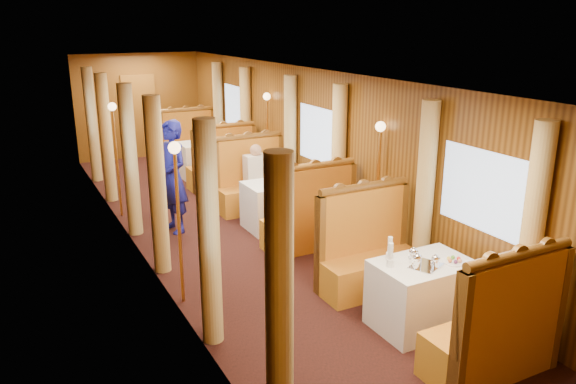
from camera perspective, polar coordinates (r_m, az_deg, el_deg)
floor at (r=8.90m, az=-5.33°, el=-4.30°), size 3.00×12.00×0.01m
ceiling at (r=8.33m, az=-5.80°, el=11.95°), size 3.00×12.00×0.01m
wall_far at (r=14.18m, az=-14.88°, el=8.44°), size 3.00×0.01×2.50m
wall_left at (r=8.11m, az=-15.42°, el=2.30°), size 0.01×12.00×2.50m
wall_right at (r=9.18m, az=3.17°, el=4.57°), size 0.01×12.00×2.50m
doorway_far at (r=14.19m, az=-14.77°, el=7.43°), size 0.80×0.04×2.00m
table_near at (r=6.36m, az=13.48°, el=-10.07°), size 1.05×0.72×0.75m
banquette_near_fwd at (r=5.72m, az=20.30°, el=-13.43°), size 1.30×0.55×1.34m
banquette_near_aft at (r=7.06m, az=8.13°, el=-6.54°), size 1.30×0.55×1.34m
table_mid at (r=9.06m, az=-1.01°, el=-1.31°), size 1.05×0.72×0.75m
banquette_mid_fwd at (r=8.20m, az=2.17°, el=-2.95°), size 1.30×0.55×1.34m
banquette_mid_aft at (r=9.93m, az=-3.63°, el=0.59°), size 1.30×0.55×1.34m
table_far at (r=12.18m, az=-8.42°, el=3.29°), size 1.05×0.72×0.75m
banquette_far_fwd at (r=11.24m, az=-6.70°, el=2.46°), size 1.30×0.55×1.34m
banquette_far_aft at (r=13.11m, az=-9.91°, el=4.41°), size 1.30×0.55×1.34m
tea_tray at (r=6.10m, az=13.82°, el=-7.32°), size 0.42×0.38×0.01m
teapot_left at (r=6.01m, az=12.94°, el=-7.05°), size 0.20×0.17×0.13m
teapot_right at (r=6.08m, az=14.72°, el=-7.00°), size 0.16×0.13×0.11m
teapot_back at (r=6.16m, az=12.60°, el=-6.44°), size 0.18×0.15×0.13m
fruit_plate at (r=6.28m, az=16.53°, el=-6.74°), size 0.24×0.24×0.05m
cup_inboard at (r=5.99m, az=10.35°, el=-6.55°), size 0.08×0.08×0.26m
cup_outboard at (r=6.15m, az=10.29°, el=-5.90°), size 0.08×0.08×0.26m
rose_vase_mid at (r=8.87m, az=-0.93°, el=2.01°), size 0.06×0.06×0.36m
rose_vase_far at (r=12.08m, az=-8.52°, el=5.86°), size 0.06×0.06×0.36m
window_left_near at (r=4.83m, az=-6.20°, el=-4.58°), size 0.01×1.20×0.90m
curtain_left_near_a at (r=4.34m, az=-0.89°, el=-11.13°), size 0.22×0.22×2.35m
curtain_left_near_b at (r=5.65m, az=-8.04°, el=-4.40°), size 0.22×0.22×2.35m
window_right_near at (r=6.46m, az=19.09°, el=0.13°), size 0.01×1.20×0.90m
curtain_right_near_a at (r=5.99m, az=23.49°, el=-4.44°), size 0.22×0.22×2.35m
curtain_right_near_b at (r=7.00m, az=13.70°, el=-0.49°), size 0.22×0.22×2.35m
window_left_mid at (r=8.06m, az=-15.43°, el=3.69°), size 0.01×1.20×0.90m
curtain_left_mid_a at (r=7.42m, az=-13.14°, el=0.53°), size 0.22×0.22×2.35m
curtain_left_mid_b at (r=8.89m, az=-15.74°, el=3.04°), size 0.22×0.22×2.35m
window_right_mid at (r=9.13m, az=3.10°, el=5.79°), size 0.01×1.20×0.90m
curtain_right_mid_a at (r=8.49m, az=5.14°, el=2.98°), size 0.22×0.22×2.35m
curtain_right_mid_b at (r=9.80m, az=0.22°, el=4.95°), size 0.22×0.22×2.35m
window_left_far at (r=11.45m, az=-19.32°, el=7.15°), size 0.01×1.20×0.90m
curtain_left_far_a at (r=10.76m, az=-17.98°, el=5.20°), size 0.22×0.22×2.35m
curtain_left_far_b at (r=12.27m, az=-19.29°, el=6.45°), size 0.22×0.22×2.35m
window_right_far at (r=12.23m, az=-5.35°, el=8.59°), size 0.01×1.20×0.90m
curtain_right_far_a at (r=11.52m, az=-4.31°, el=6.71°), size 0.22×0.22×2.35m
curtain_right_far_b at (r=12.95m, az=-7.08°, el=7.77°), size 0.22×0.22×2.35m
sconce_left_fore at (r=6.45m, az=-11.21°, el=0.13°), size 0.14×0.14×1.95m
sconce_right_fore at (r=7.68m, az=9.21°, el=2.94°), size 0.14×0.14×1.95m
sconce_left_aft at (r=9.78m, az=-17.18°, el=5.41°), size 0.14×0.14×1.95m
sconce_right_aft at (r=10.62m, az=-2.14°, el=7.02°), size 0.14×0.14×1.95m
steward at (r=8.93m, az=-11.65°, el=1.51°), size 0.57×0.73×1.79m
passenger at (r=9.66m, az=-3.18°, el=2.10°), size 0.40×0.44×0.76m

